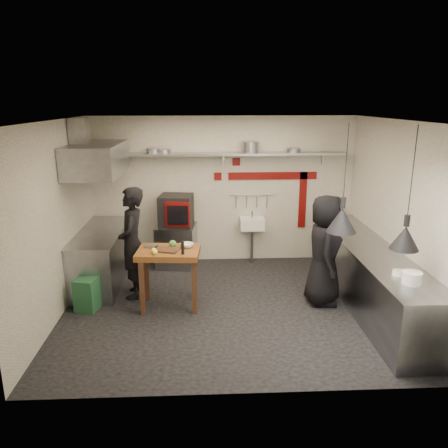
{
  "coord_description": "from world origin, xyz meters",
  "views": [
    {
      "loc": [
        -0.37,
        -6.14,
        3.06
      ],
      "look_at": [
        -0.07,
        0.3,
        1.24
      ],
      "focal_mm": 35.0,
      "sensor_mm": 36.0,
      "label": 1
    }
  ],
  "objects_px": {
    "chef_right": "(324,250)",
    "chef_left": "(132,243)",
    "combi_oven": "(176,210)",
    "oven_stand": "(177,246)",
    "prep_table": "(169,278)",
    "green_bin": "(87,294)"
  },
  "relations": [
    {
      "from": "combi_oven",
      "to": "chef_left",
      "type": "xyz_separation_m",
      "value": [
        -0.62,
        -1.32,
        -0.19
      ]
    },
    {
      "from": "combi_oven",
      "to": "chef_right",
      "type": "relative_size",
      "value": 0.34
    },
    {
      "from": "oven_stand",
      "to": "chef_right",
      "type": "relative_size",
      "value": 0.47
    },
    {
      "from": "oven_stand",
      "to": "chef_right",
      "type": "height_order",
      "value": "chef_right"
    },
    {
      "from": "combi_oven",
      "to": "chef_right",
      "type": "distance_m",
      "value": 2.91
    },
    {
      "from": "combi_oven",
      "to": "prep_table",
      "type": "relative_size",
      "value": 0.64
    },
    {
      "from": "chef_left",
      "to": "chef_right",
      "type": "height_order",
      "value": "chef_left"
    },
    {
      "from": "combi_oven",
      "to": "chef_left",
      "type": "height_order",
      "value": "chef_left"
    },
    {
      "from": "chef_right",
      "to": "chef_left",
      "type": "bearing_deg",
      "value": 92.14
    },
    {
      "from": "combi_oven",
      "to": "chef_left",
      "type": "relative_size",
      "value": 0.33
    },
    {
      "from": "combi_oven",
      "to": "oven_stand",
      "type": "bearing_deg",
      "value": -152.55
    },
    {
      "from": "prep_table",
      "to": "combi_oven",
      "type": "bearing_deg",
      "value": 93.39
    },
    {
      "from": "oven_stand",
      "to": "chef_left",
      "type": "relative_size",
      "value": 0.45
    },
    {
      "from": "prep_table",
      "to": "chef_left",
      "type": "distance_m",
      "value": 0.86
    },
    {
      "from": "combi_oven",
      "to": "chef_right",
      "type": "xyz_separation_m",
      "value": [
        2.35,
        -1.7,
        -0.23
      ]
    },
    {
      "from": "oven_stand",
      "to": "prep_table",
      "type": "distance_m",
      "value": 1.74
    },
    {
      "from": "green_bin",
      "to": "prep_table",
      "type": "distance_m",
      "value": 1.26
    },
    {
      "from": "oven_stand",
      "to": "chef_left",
      "type": "distance_m",
      "value": 1.53
    },
    {
      "from": "oven_stand",
      "to": "combi_oven",
      "type": "distance_m",
      "value": 0.69
    },
    {
      "from": "oven_stand",
      "to": "chef_left",
      "type": "height_order",
      "value": "chef_left"
    },
    {
      "from": "combi_oven",
      "to": "green_bin",
      "type": "height_order",
      "value": "combi_oven"
    },
    {
      "from": "green_bin",
      "to": "chef_right",
      "type": "relative_size",
      "value": 0.29
    }
  ]
}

